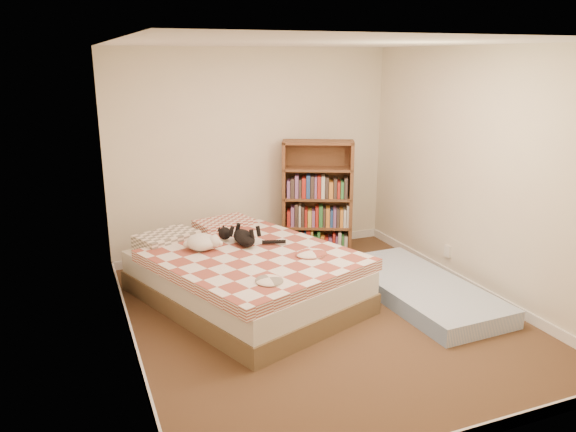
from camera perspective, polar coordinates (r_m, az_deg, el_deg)
name	(u,v)px	position (r m, az deg, el deg)	size (l,w,h in m)	color
room	(324,195)	(5.05, 3.69, 2.18)	(3.51, 4.01, 2.51)	#462B1E
bed	(243,274)	(5.72, -4.59, -5.90)	(2.25, 2.65, 0.60)	brown
bookshelf	(316,212)	(6.96, 2.88, 0.39)	(0.97, 0.63, 1.42)	brown
floor_mattress	(419,289)	(5.97, 13.17, -7.25)	(0.88, 1.95, 0.18)	#7C9FCF
black_cat	(243,236)	(5.78, -4.56, -2.08)	(0.43, 0.72, 0.16)	black
white_dog	(203,242)	(5.64, -8.68, -2.62)	(0.35, 0.38, 0.16)	white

